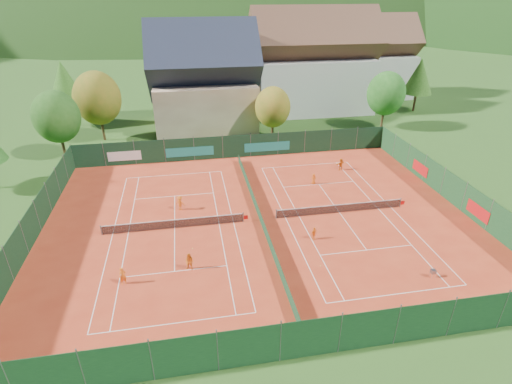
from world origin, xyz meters
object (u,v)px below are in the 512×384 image
at_px(player_left_far, 180,203).
at_px(hotel_block_b, 368,62).
at_px(player_left_near, 123,276).
at_px(player_right_far_b, 341,164).
at_px(player_left_mid, 190,262).
at_px(chalet, 204,84).
at_px(player_right_near, 314,233).
at_px(hotel_block_a, 312,68).
at_px(ball_hopper, 433,271).
at_px(player_right_far_a, 314,179).

bearing_deg(player_left_far, hotel_block_b, -108.50).
xyz_separation_m(player_left_near, player_left_far, (4.31, 10.54, 0.04)).
xyz_separation_m(hotel_block_b, player_right_far_b, (-18.19, -34.23, -5.87)).
distance_m(hotel_block_b, player_left_mid, 62.65).
distance_m(chalet, player_right_near, 35.25).
distance_m(player_left_near, player_right_far_b, 29.00).
bearing_deg(player_left_mid, player_left_far, 116.84).
height_order(player_left_mid, player_right_far_b, player_left_mid).
xyz_separation_m(hotel_block_a, player_left_far, (-23.40, -32.64, -6.62)).
height_order(ball_hopper, player_left_near, player_left_near).
relative_size(player_left_mid, player_right_far_b, 1.00).
bearing_deg(player_right_far_a, hotel_block_b, -118.93).
height_order(chalet, player_left_near, chalet).
xyz_separation_m(player_left_mid, player_right_near, (10.86, 2.37, -0.14)).
bearing_deg(player_right_far_a, player_left_near, 38.02).
height_order(hotel_block_b, player_right_near, hotel_block_b).
xyz_separation_m(ball_hopper, player_left_near, (-23.15, 3.43, 0.17)).
bearing_deg(player_right_far_b, player_left_far, -5.08).
xyz_separation_m(chalet, hotel_block_b, (33.00, 14.00, -0.01)).
relative_size(player_left_far, player_right_near, 1.25).
bearing_deg(chalet, hotel_block_b, 22.99).
distance_m(chalet, player_left_far, 27.63).
relative_size(hotel_block_b, player_left_near, 11.95).
bearing_deg(player_left_far, hotel_block_a, -101.52).
relative_size(hotel_block_b, player_left_far, 11.34).
xyz_separation_m(chalet, ball_hopper, (14.44, -40.61, -6.07)).
relative_size(chalet, player_left_mid, 10.83).
relative_size(ball_hopper, player_right_far_b, 0.54).
height_order(hotel_block_a, ball_hopper, hotel_block_a).
xyz_separation_m(hotel_block_b, ball_hopper, (-18.56, -54.61, -6.06)).
bearing_deg(player_right_near, player_left_far, 114.85).
height_order(hotel_block_b, player_right_far_a, hotel_block_b).
relative_size(ball_hopper, player_left_far, 0.53).
bearing_deg(hotel_block_a, hotel_block_b, 29.74).
bearing_deg(player_left_mid, chalet, 107.25).
relative_size(chalet, player_right_far_b, 10.87).
xyz_separation_m(chalet, player_left_near, (-8.71, -37.18, -5.90)).
distance_m(player_left_mid, player_right_far_a, 19.22).
distance_m(chalet, player_left_mid, 37.04).
height_order(player_left_mid, player_right_far_a, player_left_mid).
bearing_deg(ball_hopper, player_right_far_b, 88.96).
bearing_deg(player_left_near, player_right_near, -9.22).
xyz_separation_m(ball_hopper, player_right_far_a, (-4.04, 17.22, 0.07)).
relative_size(hotel_block_b, player_right_near, 14.20).
relative_size(player_right_far_a, player_right_far_b, 0.84).
bearing_deg(player_right_near, player_left_near, 158.90).
distance_m(chalet, ball_hopper, 43.53).
relative_size(hotel_block_b, player_left_mid, 11.55).
distance_m(hotel_block_b, player_left_far, 55.54).
bearing_deg(hotel_block_b, player_right_far_b, -117.99).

